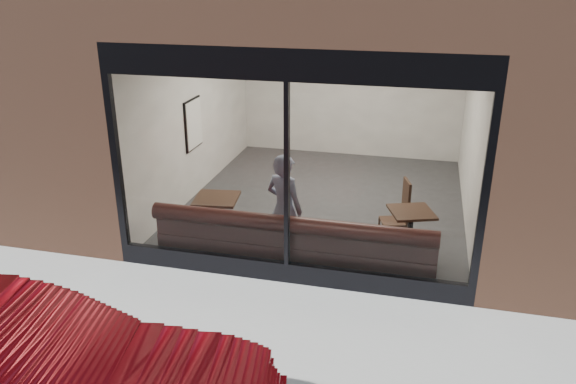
% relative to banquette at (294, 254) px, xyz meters
% --- Properties ---
extents(ground, '(120.00, 120.00, 0.00)m').
position_rel_banquette_xyz_m(ground, '(0.00, -2.45, -0.23)').
color(ground, black).
rests_on(ground, ground).
extents(sidewalk_near, '(40.00, 2.00, 0.01)m').
position_rel_banquette_xyz_m(sidewalk_near, '(0.00, -1.45, -0.22)').
color(sidewalk_near, gray).
rests_on(sidewalk_near, ground).
extents(kerb_near, '(40.00, 0.10, 0.12)m').
position_rel_banquette_xyz_m(kerb_near, '(0.00, -2.50, -0.17)').
color(kerb_near, gray).
rests_on(kerb_near, ground).
extents(host_building_pier_left, '(2.50, 12.00, 3.20)m').
position_rel_banquette_xyz_m(host_building_pier_left, '(-3.75, 5.55, 1.38)').
color(host_building_pier_left, brown).
rests_on(host_building_pier_left, ground).
extents(host_building_pier_right, '(2.50, 12.00, 3.20)m').
position_rel_banquette_xyz_m(host_building_pier_right, '(3.75, 5.55, 1.38)').
color(host_building_pier_right, brown).
rests_on(host_building_pier_right, ground).
extents(host_building_backfill, '(5.00, 6.00, 3.20)m').
position_rel_banquette_xyz_m(host_building_backfill, '(0.00, 8.55, 1.38)').
color(host_building_backfill, brown).
rests_on(host_building_backfill, ground).
extents(cafe_floor, '(6.00, 6.00, 0.00)m').
position_rel_banquette_xyz_m(cafe_floor, '(0.00, 2.55, -0.21)').
color(cafe_floor, '#2D2D30').
rests_on(cafe_floor, ground).
extents(cafe_ceiling, '(6.00, 6.00, 0.00)m').
position_rel_banquette_xyz_m(cafe_ceiling, '(0.00, 2.55, 2.97)').
color(cafe_ceiling, white).
rests_on(cafe_ceiling, host_building_upper).
extents(cafe_wall_back, '(5.00, 0.00, 5.00)m').
position_rel_banquette_xyz_m(cafe_wall_back, '(0.00, 5.54, 1.37)').
color(cafe_wall_back, beige).
rests_on(cafe_wall_back, ground).
extents(cafe_wall_left, '(0.00, 6.00, 6.00)m').
position_rel_banquette_xyz_m(cafe_wall_left, '(-2.49, 2.55, 1.37)').
color(cafe_wall_left, beige).
rests_on(cafe_wall_left, ground).
extents(cafe_wall_right, '(0.00, 6.00, 6.00)m').
position_rel_banquette_xyz_m(cafe_wall_right, '(2.49, 2.55, 1.37)').
color(cafe_wall_right, beige).
rests_on(cafe_wall_right, ground).
extents(storefront_kick, '(5.00, 0.10, 0.30)m').
position_rel_banquette_xyz_m(storefront_kick, '(0.00, -0.40, -0.08)').
color(storefront_kick, black).
rests_on(storefront_kick, ground).
extents(storefront_header, '(5.00, 0.10, 0.40)m').
position_rel_banquette_xyz_m(storefront_header, '(0.00, -0.40, 2.77)').
color(storefront_header, black).
rests_on(storefront_header, host_building_upper).
extents(storefront_mullion, '(0.06, 0.10, 2.50)m').
position_rel_banquette_xyz_m(storefront_mullion, '(0.00, -0.40, 1.32)').
color(storefront_mullion, black).
rests_on(storefront_mullion, storefront_kick).
extents(storefront_glass, '(4.80, 0.00, 4.80)m').
position_rel_banquette_xyz_m(storefront_glass, '(0.00, -0.43, 1.33)').
color(storefront_glass, white).
rests_on(storefront_glass, storefront_kick).
extents(banquette, '(4.00, 0.55, 0.45)m').
position_rel_banquette_xyz_m(banquette, '(0.00, 0.00, 0.00)').
color(banquette, black).
rests_on(banquette, cafe_floor).
extents(person, '(0.71, 0.60, 1.66)m').
position_rel_banquette_xyz_m(person, '(-0.20, 0.24, 0.60)').
color(person, '#8392B3').
rests_on(person, cafe_floor).
extents(cafe_table_left, '(0.74, 0.74, 0.04)m').
position_rel_banquette_xyz_m(cafe_table_left, '(-1.37, 0.55, 0.52)').
color(cafe_table_left, black).
rests_on(cafe_table_left, cafe_floor).
extents(cafe_table_right, '(0.78, 0.78, 0.04)m').
position_rel_banquette_xyz_m(cafe_table_right, '(1.60, 0.76, 0.52)').
color(cafe_table_right, black).
rests_on(cafe_table_right, cafe_floor).
extents(cafe_chair_right, '(0.48, 0.48, 0.04)m').
position_rel_banquette_xyz_m(cafe_chair_right, '(1.31, 1.46, 0.01)').
color(cafe_chair_right, black).
rests_on(cafe_chair_right, cafe_floor).
extents(wall_poster, '(0.02, 0.65, 0.87)m').
position_rel_banquette_xyz_m(wall_poster, '(-2.45, 2.33, 1.18)').
color(wall_poster, white).
rests_on(wall_poster, cafe_wall_left).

